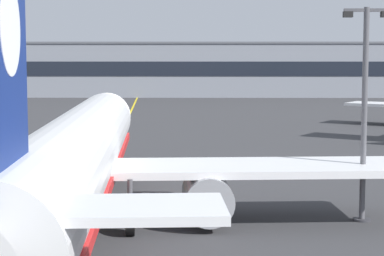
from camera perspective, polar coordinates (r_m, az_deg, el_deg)
taxiway_centreline at (r=53.49m, az=-6.87°, el=-2.91°), size 11.39×179.68×0.01m
airliner_foreground at (r=33.85m, az=-9.32°, el=-2.27°), size 32.23×41.52×11.65m
apron_lamp_post at (r=35.38m, az=13.70°, el=1.45°), size 2.24×0.90×10.42m
safety_cone_by_nose_gear at (r=51.01m, az=-5.73°, el=-3.04°), size 0.44×0.44×0.55m
terminal_building at (r=143.22m, az=0.22°, el=4.75°), size 141.59×12.40×10.84m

